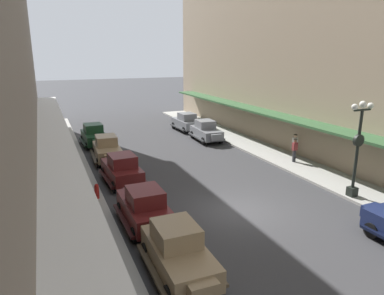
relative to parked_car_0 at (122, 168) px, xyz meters
name	(u,v)px	position (x,y,z in m)	size (l,w,h in m)	color
ground_plane	(239,211)	(4.53, -6.18, -0.94)	(200.00, 200.00, 0.00)	#38383A
sidewalk_left	(84,239)	(-2.97, -6.18, -0.87)	(3.00, 60.00, 0.15)	#A8A59E
sidewalk_right	(351,187)	(12.03, -6.18, -0.87)	(3.00, 60.00, 0.15)	#A8A59E
parked_car_0	(122,168)	(0.00, 0.00, 0.00)	(2.31, 4.32, 1.84)	#591919
parked_car_1	(206,130)	(9.28, 7.73, 0.00)	(2.28, 4.31, 1.84)	slate
parked_car_2	(107,148)	(-0.01, 4.99, 0.00)	(2.29, 4.31, 1.84)	#997F5B
parked_car_3	(186,122)	(9.27, 12.45, 0.00)	(2.26, 4.30, 1.84)	slate
parked_car_4	(94,135)	(-0.24, 9.91, 0.00)	(2.25, 4.30, 1.84)	#193D23
parked_car_6	(144,206)	(-0.23, -5.81, 0.00)	(2.16, 4.27, 1.84)	#591919
parked_car_7	(178,250)	(-0.13, -9.86, 0.00)	(2.17, 4.27, 1.84)	#997F5B
lamp_post_with_clock	(358,145)	(10.93, -7.24, 2.04)	(1.42, 0.44, 5.16)	black
fire_hydrant	(97,191)	(-1.82, -2.17, -0.38)	(0.24, 0.24, 0.82)	#B21E19
pedestrian_0	(53,153)	(-3.69, 4.87, 0.07)	(0.36, 0.28, 1.67)	#4C4238
pedestrian_1	(295,145)	(13.08, 0.22, 0.07)	(0.36, 0.28, 1.67)	#4C4238
pedestrian_2	(107,269)	(-2.65, -10.11, 0.07)	(0.36, 0.28, 1.67)	#2D2D33
pedestrian_3	(58,254)	(-4.02, -8.56, 0.07)	(0.36, 0.28, 1.67)	slate
pedestrian_4	(295,150)	(12.10, -0.97, 0.07)	(0.36, 0.28, 1.67)	#2D2D33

